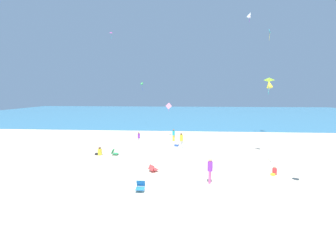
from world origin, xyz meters
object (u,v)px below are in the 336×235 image
kite_green (142,83)px  person_4 (174,134)px  beach_chair_far_left (153,169)px  person_2 (210,169)px  person_1 (139,137)px  kite_yellow (269,84)px  beach_chair_mid_beach (114,152)px  kite_pink (169,106)px  person_5 (181,140)px  cooler_box (177,145)px  kite_lime (269,79)px  person_0 (99,152)px  kite_white (250,15)px  person_6 (274,171)px  beach_chair_near_camera (140,186)px  kite_teal (270,32)px  kite_magenta (111,33)px

kite_green → person_4: bearing=-64.4°
beach_chair_far_left → person_2: bearing=-64.9°
beach_chair_far_left → person_1: size_ratio=0.61×
person_4 → kite_yellow: bearing=-101.7°
beach_chair_mid_beach → kite_pink: (4.57, 9.31, 3.89)m
person_1 → kite_yellow: kite_yellow is taller
person_2 → person_1: bearing=139.5°
beach_chair_far_left → person_5: (2.06, 7.12, 0.73)m
cooler_box → person_4: size_ratio=0.35×
kite_yellow → kite_lime: size_ratio=1.08×
person_2 → person_5: size_ratio=0.98×
person_5 → kite_lime: size_ratio=1.08×
person_0 → kite_white: (14.79, 4.64, 13.69)m
kite_yellow → beach_chair_mid_beach: bearing=-146.8°
kite_pink → kite_yellow: bearing=11.3°
cooler_box → kite_pink: (-1.23, 5.39, 4.00)m
person_6 → kite_pink: size_ratio=0.55×
beach_chair_near_camera → person_2: (4.32, 1.47, 0.67)m
beach_chair_near_camera → person_6: bearing=107.3°
beach_chair_mid_beach → kite_white: (13.36, 4.56, 13.74)m
person_0 → kite_teal: 24.67m
person_4 → person_5: size_ratio=0.86×
kite_pink → person_2: bearing=-76.3°
beach_chair_mid_beach → kite_magenta: 24.20m
kite_green → kite_white: kite_white is taller
beach_chair_near_camera → cooler_box: (1.81, 11.42, -0.15)m
person_1 → person_6: 14.82m
person_6 → kite_green: 28.53m
person_2 → person_4: (-2.95, 12.57, -0.12)m
kite_teal → person_4: bearing=-166.9°
beach_chair_near_camera → kite_yellow: bearing=141.0°
kite_teal → kite_yellow: 7.06m
kite_magenta → kite_yellow: 26.32m
kite_pink → kite_lime: bearing=-41.2°
beach_chair_far_left → person_2: (4.03, -1.81, 0.71)m
beach_chair_near_camera → cooler_box: 11.56m
beach_chair_mid_beach → kite_green: kite_green is taller
beach_chair_far_left → person_6: bearing=-40.6°
beach_chair_mid_beach → kite_green: (-0.88, 19.53, 7.35)m
beach_chair_mid_beach → person_1: person_1 is taller
kite_green → kite_lime: size_ratio=1.10×
kite_green → beach_chair_mid_beach: bearing=-87.4°
person_1 → beach_chair_mid_beach: bearing=-0.9°
kite_teal → kite_lime: kite_teal is taller
cooler_box → kite_yellow: kite_yellow is taller
kite_yellow → kite_lime: (-4.22, -11.29, 0.03)m
beach_chair_far_left → person_2: 4.47m
kite_teal → kite_white: 6.13m
kite_magenta → kite_white: 23.14m
person_5 → person_1: bearing=-140.1°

